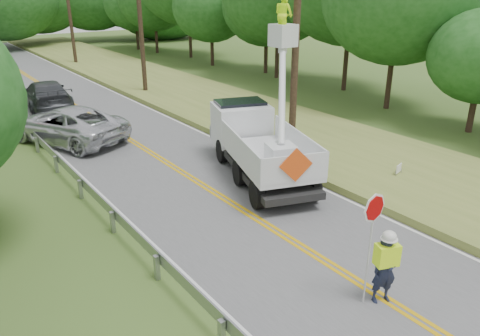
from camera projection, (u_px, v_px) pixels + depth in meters
ground at (385, 299)px, 11.26m from camera, size 140.00×140.00×0.00m
road at (140, 146)px, 21.78m from camera, size 7.20×96.00×0.03m
guardrail at (45, 147)px, 20.07m from camera, size 0.18×48.00×0.77m
utility_poles at (195, 21)px, 24.82m from camera, size 1.60×43.30×10.00m
tall_grass_verge at (259, 119)px, 25.60m from camera, size 7.00×96.00×0.30m
flagger at (385, 264)px, 10.82m from camera, size 1.13×0.62×2.87m
bucket_truck at (255, 131)px, 18.79m from camera, size 4.62×7.35×6.83m
suv_silver at (67, 124)px, 22.11m from camera, size 5.11×6.80×1.72m
suv_darkgrey at (46, 95)px, 28.00m from camera, size 2.92×6.05×1.70m
stop_sign_permanent at (20, 105)px, 21.84m from camera, size 0.54×0.23×2.69m
yard_sign at (399, 169)px, 17.81m from camera, size 0.46×0.16×0.69m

